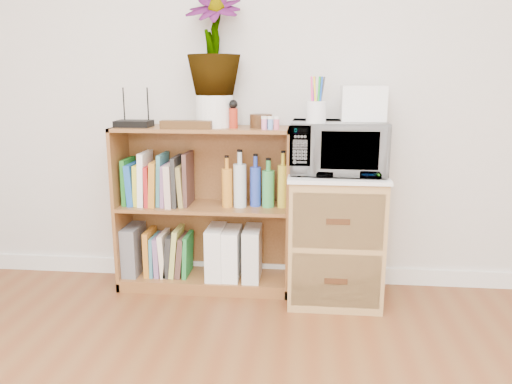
# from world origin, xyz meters

# --- Properties ---
(skirting_board) EXTENTS (4.00, 0.02, 0.10)m
(skirting_board) POSITION_xyz_m (0.00, 2.24, 0.05)
(skirting_board) COLOR white
(skirting_board) RESTS_ON ground
(bookshelf) EXTENTS (1.00, 0.30, 0.95)m
(bookshelf) POSITION_xyz_m (-0.35, 2.10, 0.47)
(bookshelf) COLOR brown
(bookshelf) RESTS_ON ground
(wicker_unit) EXTENTS (0.50, 0.45, 0.70)m
(wicker_unit) POSITION_xyz_m (0.40, 2.02, 0.35)
(wicker_unit) COLOR #9E7542
(wicker_unit) RESTS_ON ground
(microwave) EXTENTS (0.51, 0.35, 0.28)m
(microwave) POSITION_xyz_m (0.40, 2.02, 0.86)
(microwave) COLOR white
(microwave) RESTS_ON wicker_unit
(pen_cup) EXTENTS (0.10, 0.10, 0.11)m
(pen_cup) POSITION_xyz_m (0.28, 1.90, 1.05)
(pen_cup) COLOR silver
(pen_cup) RESTS_ON microwave
(small_appliance) EXTENTS (0.23, 0.19, 0.18)m
(small_appliance) POSITION_xyz_m (0.53, 2.08, 1.09)
(small_appliance) COLOR white
(small_appliance) RESTS_ON microwave
(router) EXTENTS (0.20, 0.13, 0.04)m
(router) POSITION_xyz_m (-0.74, 2.08, 0.97)
(router) COLOR black
(router) RESTS_ON bookshelf
(white_bowl) EXTENTS (0.13, 0.13, 0.03)m
(white_bowl) POSITION_xyz_m (-0.49, 2.07, 0.97)
(white_bowl) COLOR silver
(white_bowl) RESTS_ON bookshelf
(plant_pot) EXTENTS (0.21, 0.21, 0.18)m
(plant_pot) POSITION_xyz_m (-0.28, 2.12, 1.04)
(plant_pot) COLOR white
(plant_pot) RESTS_ON bookshelf
(potted_plant) EXTENTS (0.30, 0.30, 0.54)m
(potted_plant) POSITION_xyz_m (-0.28, 2.12, 1.39)
(potted_plant) COLOR #2C6829
(potted_plant) RESTS_ON plant_pot
(trinket_box) EXTENTS (0.28, 0.07, 0.04)m
(trinket_box) POSITION_xyz_m (-0.42, 2.00, 0.97)
(trinket_box) COLOR #38230F
(trinket_box) RESTS_ON bookshelf
(kokeshi_doll) EXTENTS (0.05, 0.05, 0.11)m
(kokeshi_doll) POSITION_xyz_m (-0.17, 2.06, 1.00)
(kokeshi_doll) COLOR #A42714
(kokeshi_doll) RESTS_ON bookshelf
(wooden_bowl) EXTENTS (0.12, 0.12, 0.07)m
(wooden_bowl) POSITION_xyz_m (-0.02, 2.11, 0.99)
(wooden_bowl) COLOR #331E0D
(wooden_bowl) RESTS_ON bookshelf
(paint_jars) EXTENTS (0.11, 0.04, 0.06)m
(paint_jars) POSITION_xyz_m (0.04, 2.01, 0.98)
(paint_jars) COLOR pink
(paint_jars) RESTS_ON bookshelf
(file_box) EXTENTS (0.09, 0.23, 0.29)m
(file_box) POSITION_xyz_m (-0.78, 2.10, 0.21)
(file_box) COLOR slate
(file_box) RESTS_ON bookshelf
(magazine_holder_left) EXTENTS (0.10, 0.24, 0.30)m
(magazine_holder_left) POSITION_xyz_m (-0.28, 2.09, 0.22)
(magazine_holder_left) COLOR white
(magazine_holder_left) RESTS_ON bookshelf
(magazine_holder_mid) EXTENTS (0.09, 0.23, 0.29)m
(magazine_holder_mid) POSITION_xyz_m (-0.19, 2.09, 0.22)
(magazine_holder_mid) COLOR white
(magazine_holder_mid) RESTS_ON bookshelf
(magazine_holder_right) EXTENTS (0.10, 0.24, 0.30)m
(magazine_holder_right) POSITION_xyz_m (-0.07, 2.09, 0.22)
(magazine_holder_right) COLOR silver
(magazine_holder_right) RESTS_ON bookshelf
(cookbooks) EXTENTS (0.38, 0.20, 0.31)m
(cookbooks) POSITION_xyz_m (-0.62, 2.10, 0.63)
(cookbooks) COLOR #207925
(cookbooks) RESTS_ON bookshelf
(liquor_bottles) EXTENTS (0.37, 0.07, 0.32)m
(liquor_bottles) POSITION_xyz_m (-0.06, 2.10, 0.65)
(liquor_bottles) COLOR orange
(liquor_bottles) RESTS_ON bookshelf
(lower_books) EXTENTS (0.26, 0.19, 0.29)m
(lower_books) POSITION_xyz_m (-0.57, 2.10, 0.20)
(lower_books) COLOR #C07521
(lower_books) RESTS_ON bookshelf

